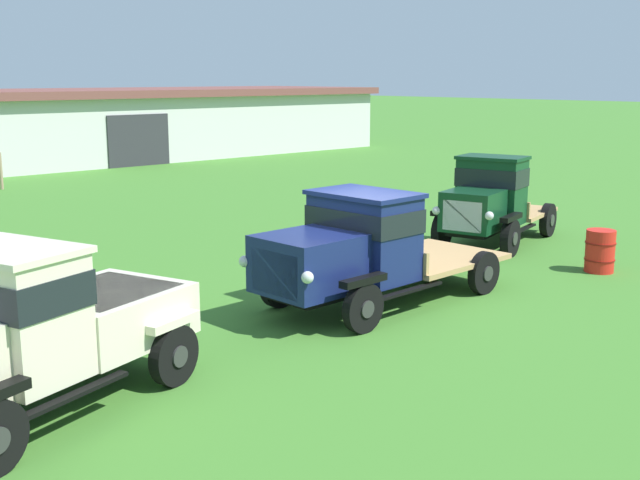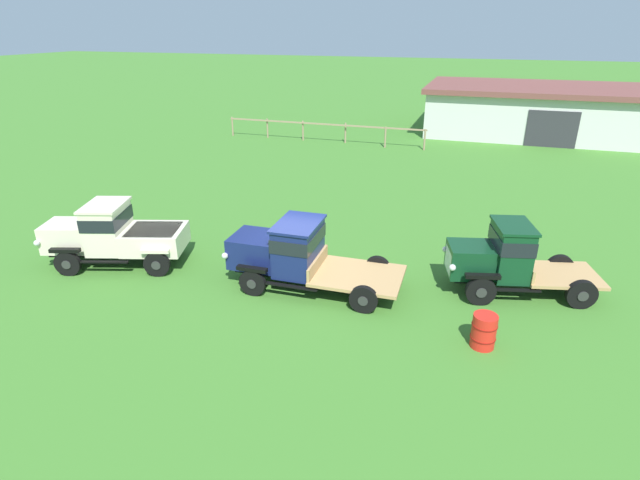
% 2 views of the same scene
% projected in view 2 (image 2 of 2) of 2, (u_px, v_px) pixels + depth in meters
% --- Properties ---
extents(ground_plane, '(240.00, 240.00, 0.00)m').
position_uv_depth(ground_plane, '(300.00, 285.00, 15.90)').
color(ground_plane, '#3D7528').
extents(farm_shed, '(24.79, 9.94, 3.50)m').
position_uv_depth(farm_shed, '(602.00, 113.00, 35.98)').
color(farm_shed, silver).
rests_on(farm_shed, ground).
extents(paddock_fence, '(14.34, 0.64, 1.37)m').
position_uv_depth(paddock_fence, '(323.00, 128.00, 34.79)').
color(paddock_fence, '#997F60').
rests_on(paddock_fence, ground).
extents(vintage_truck_foreground_near, '(4.99, 3.13, 2.17)m').
position_uv_depth(vintage_truck_foreground_near, '(114.00, 234.00, 16.92)').
color(vintage_truck_foreground_near, black).
rests_on(vintage_truck_foreground_near, ground).
extents(vintage_truck_second_in_line, '(5.53, 2.39, 2.13)m').
position_uv_depth(vintage_truck_second_in_line, '(293.00, 252.00, 15.52)').
color(vintage_truck_second_in_line, black).
rests_on(vintage_truck_second_in_line, ground).
extents(vintage_truck_midrow_center, '(4.84, 2.82, 2.23)m').
position_uv_depth(vintage_truck_midrow_center, '(505.00, 258.00, 15.09)').
color(vintage_truck_midrow_center, black).
rests_on(vintage_truck_midrow_center, ground).
extents(oil_drum_beside_row, '(0.65, 0.65, 0.92)m').
position_uv_depth(oil_drum_beside_row, '(484.00, 331.00, 12.69)').
color(oil_drum_beside_row, red).
rests_on(oil_drum_beside_row, ground).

